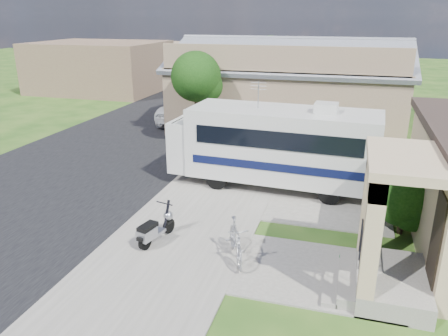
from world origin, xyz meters
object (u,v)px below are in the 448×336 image
(scooter, at_px, (154,229))
(van, at_px, (215,88))
(garden_hose, at_px, (347,260))
(bicycle, at_px, (236,243))
(pickup_truck, at_px, (191,108))
(shrub, at_px, (408,188))
(motorhome, at_px, (275,144))

(scooter, bearing_deg, van, 115.63)
(garden_hose, bearing_deg, bicycle, -166.19)
(bicycle, height_order, pickup_truck, pickup_truck)
(shrub, bearing_deg, motorhome, 149.04)
(pickup_truck, height_order, van, van)
(motorhome, distance_m, scooter, 6.00)
(scooter, relative_size, garden_hose, 3.82)
(scooter, bearing_deg, bicycle, 7.77)
(garden_hose, bearing_deg, shrub, 55.53)
(scooter, distance_m, van, 21.77)
(scooter, height_order, pickup_truck, pickup_truck)
(motorhome, relative_size, shrub, 2.74)
(motorhome, distance_m, pickup_truck, 11.27)
(scooter, xyz_separation_m, bicycle, (2.43, -0.21, 0.07))
(shrub, distance_m, bicycle, 5.35)
(motorhome, xyz_separation_m, scooter, (-2.43, -5.35, -1.20))
(motorhome, xyz_separation_m, garden_hose, (2.84, -4.85, -1.58))
(pickup_truck, bearing_deg, scooter, 104.12)
(scooter, relative_size, van, 0.24)
(pickup_truck, xyz_separation_m, van, (-0.62, 6.85, 0.16))
(shrub, bearing_deg, garden_hose, -124.47)
(shrub, bearing_deg, pickup_truck, 133.57)
(pickup_truck, height_order, garden_hose, pickup_truck)
(shrub, height_order, bicycle, shrub)
(scooter, height_order, garden_hose, scooter)
(motorhome, relative_size, scooter, 4.89)
(pickup_truck, distance_m, garden_hose, 16.85)
(bicycle, xyz_separation_m, garden_hose, (2.85, 0.70, -0.45))
(bicycle, relative_size, pickup_truck, 0.31)
(van, bearing_deg, bicycle, -70.78)
(shrub, xyz_separation_m, bicycle, (-4.38, -2.93, -0.90))
(shrub, bearing_deg, van, 122.33)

